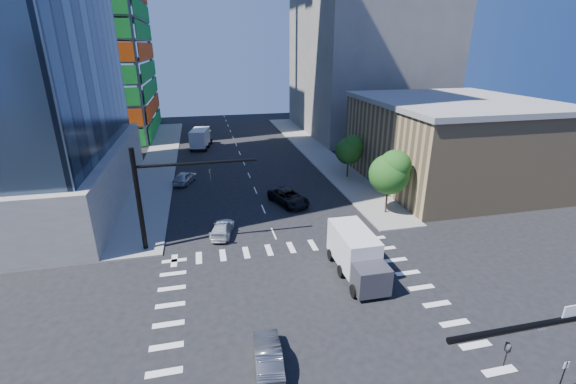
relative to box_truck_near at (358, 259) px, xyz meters
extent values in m
plane|color=black|center=(-4.93, -3.49, -1.50)|extent=(160.00, 160.00, 0.00)
cube|color=silver|center=(-4.93, -3.49, -1.49)|extent=(20.00, 20.00, 0.01)
cube|color=gray|center=(7.57, 36.51, -1.42)|extent=(5.00, 60.00, 0.15)
cube|color=gray|center=(-17.43, 36.51, -1.42)|extent=(5.00, 60.00, 0.15)
cube|color=green|center=(-19.83, 58.51, 23.00)|extent=(0.12, 24.00, 49.00)
cube|color=#9B815A|center=(20.07, 18.51, 3.50)|extent=(20.00, 22.00, 10.00)
cube|color=gray|center=(20.07, 18.51, 8.80)|extent=(20.50, 22.50, 0.60)
cube|color=slate|center=(22.07, 51.51, 12.50)|extent=(24.00, 30.00, 28.00)
cylinder|color=black|center=(1.57, -14.99, 6.05)|extent=(10.00, 0.24, 0.24)
imported|color=black|center=(-0.93, -14.99, 4.95)|extent=(0.16, 0.20, 1.00)
cube|color=white|center=(1.57, -14.99, 6.40)|extent=(0.90, 0.04, 0.50)
cylinder|color=black|center=(-16.43, 8.01, 3.15)|extent=(0.40, 0.40, 9.00)
cylinder|color=black|center=(-11.43, 8.01, 6.05)|extent=(10.00, 0.24, 0.24)
imported|color=black|center=(-10.43, 8.01, 4.95)|extent=(0.16, 0.20, 1.00)
cylinder|color=#382316|center=(7.57, 10.51, -0.21)|extent=(0.20, 0.20, 2.27)
sphere|color=#154311|center=(7.57, 10.51, 2.88)|extent=(4.16, 4.16, 4.16)
sphere|color=#2E6A23|center=(7.97, 10.21, 3.85)|extent=(3.25, 3.25, 3.25)
cylinder|color=#382316|center=(7.87, 22.51, -0.39)|extent=(0.20, 0.20, 1.92)
sphere|color=#154311|center=(7.87, 22.51, 2.23)|extent=(3.52, 3.52, 3.52)
sphere|color=#2E6A23|center=(8.27, 22.21, 3.05)|extent=(2.75, 2.75, 2.75)
cylinder|color=black|center=(5.77, -12.49, -0.40)|extent=(0.06, 0.06, 2.20)
cube|color=silver|center=(5.77, -12.49, 0.50)|extent=(0.30, 0.03, 0.40)
imported|color=black|center=(-1.90, 15.36, -0.70)|extent=(4.45, 6.31, 1.60)
imported|color=white|center=(-9.66, 9.42, -0.85)|extent=(2.86, 4.79, 1.30)
imported|color=#B4B7BC|center=(-13.43, 25.22, -0.72)|extent=(3.40, 4.92, 1.56)
imported|color=#57575C|center=(-8.27, -7.24, -0.80)|extent=(1.80, 4.34, 1.40)
cube|color=silver|center=(0.00, 0.00, 0.51)|extent=(2.58, 5.31, 2.75)
cube|color=#403F47|center=(0.00, 0.00, -0.18)|extent=(2.45, 1.92, 2.01)
cube|color=#BABABC|center=(-10.97, 43.76, 0.52)|extent=(3.57, 5.71, 2.76)
cube|color=#403F47|center=(-10.97, 43.76, -0.17)|extent=(2.77, 2.36, 2.01)
camera|label=1|loc=(-10.89, -23.73, 15.26)|focal=24.00mm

